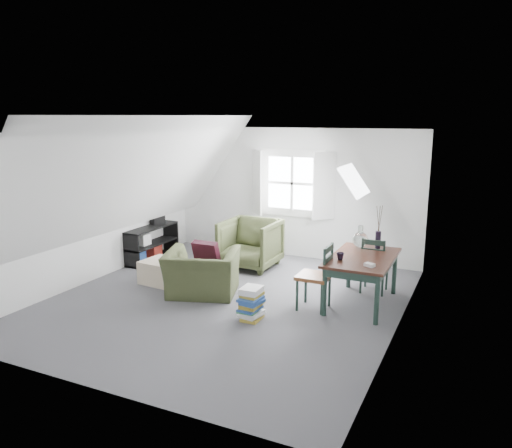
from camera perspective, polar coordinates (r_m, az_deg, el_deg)
The scene contains 24 objects.
floor at distance 7.60m, azimuth -3.45°, elevation -8.73°, with size 5.50×5.50×0.00m, color #4D4D52.
ceiling at distance 7.10m, azimuth -3.71°, elevation 10.47°, with size 5.50×5.50×0.00m, color white.
wall_back at distance 9.71m, azimuth 4.24°, elevation 3.52°, with size 5.00×5.00×0.00m, color silver.
wall_front at distance 5.08m, azimuth -18.66°, elevation -5.18°, with size 5.00×5.00×0.00m, color silver.
wall_left at distance 8.71m, azimuth -18.18°, elevation 1.93°, with size 5.50×5.50×0.00m, color silver.
wall_right at distance 6.45m, azimuth 16.31°, elevation -1.39°, with size 5.50×5.50×0.00m, color silver.
slope_left at distance 8.01m, azimuth -13.44°, elevation 5.16°, with size 5.50×5.50×0.00m, color white.
slope_right at distance 6.56m, azimuth 8.36°, elevation 3.87°, with size 5.50×5.50×0.00m, color white.
dormer_window at distance 9.61m, azimuth 4.10°, elevation 4.64°, with size 1.71×0.35×1.30m.
skylight at distance 7.81m, azimuth 11.14°, elevation 4.87°, with size 0.55×0.75×0.04m, color white.
armchair_near at distance 7.88m, azimuth -6.15°, elevation -8.00°, with size 1.07×0.94×0.70m, color #384021.
armchair_far at distance 9.19m, azimuth -0.65°, elevation -4.95°, with size 0.95×0.98×0.89m, color #384021.
throw_pillow at distance 7.81m, azimuth -5.68°, elevation -3.41°, with size 0.41×0.12×0.41m, color #3C101E.
ottoman at distance 8.47m, azimuth -10.73°, elevation -5.32°, with size 0.57×0.57×0.38m, color #C6B496.
dining_table at distance 7.42m, azimuth 12.06°, elevation -4.36°, with size 0.87×1.46×0.73m.
demijohn at distance 7.81m, azimuth 11.83°, elevation -1.71°, with size 0.24×0.24×0.34m.
vase_twigs at distance 7.85m, azimuth 13.77°, elevation -1.67°, with size 0.09×0.09×0.67m.
cup at distance 7.17m, azimuth 9.59°, elevation -4.04°, with size 0.11×0.11×0.10m, color black.
paper_box at distance 6.92m, azimuth 12.85°, elevation -4.58°, with size 0.13×0.09×0.04m, color white.
dining_chair_far at distance 8.00m, azimuth 13.36°, elevation -4.46°, with size 0.42×0.42×0.89m.
dining_chair_near at distance 7.16m, azimuth 6.92°, elevation -5.88°, with size 0.45×0.45×0.96m.
media_shelf at distance 9.78m, azimuth -12.10°, elevation -2.38°, with size 0.43×1.28×0.65m.
electronics_box at distance 9.91m, azimuth -11.20°, elevation 0.49°, with size 0.18×0.25×0.20m, color black.
magazine_stack at distance 6.85m, azimuth -0.55°, elevation -9.07°, with size 0.33×0.40×0.45m.
Camera 1 is at (3.42, -6.22, 2.72)m, focal length 35.00 mm.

